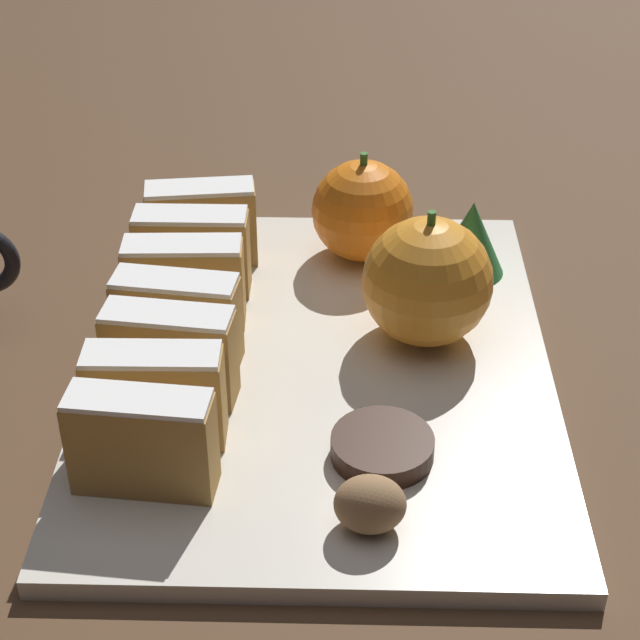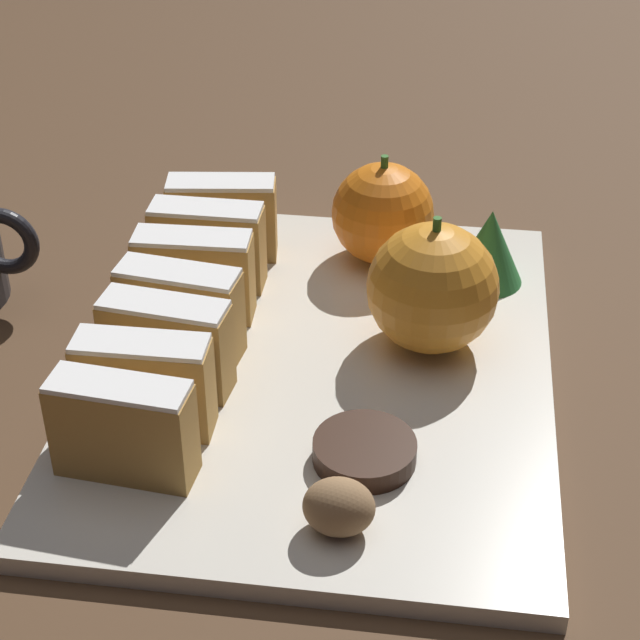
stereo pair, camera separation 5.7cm
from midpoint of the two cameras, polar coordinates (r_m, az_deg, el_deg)
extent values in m
plane|color=#513823|center=(0.65, 2.51, -3.13)|extent=(6.00, 6.00, 0.00)
cube|color=silver|center=(0.65, 2.52, -2.71)|extent=(0.28, 0.36, 0.01)
cube|color=#B28442|center=(0.56, -7.57, -5.98)|extent=(0.08, 0.03, 0.05)
cube|color=white|center=(0.54, -7.80, -3.64)|extent=(0.07, 0.03, 0.00)
cube|color=#B28442|center=(0.58, -6.59, -3.63)|extent=(0.07, 0.03, 0.05)
cube|color=white|center=(0.57, -6.78, -1.33)|extent=(0.07, 0.03, 0.00)
cube|color=#B28442|center=(0.61, -5.54, -1.51)|extent=(0.08, 0.03, 0.05)
cube|color=white|center=(0.60, -5.69, 0.74)|extent=(0.07, 0.03, 0.00)
cube|color=#B28442|center=(0.64, -4.88, 0.44)|extent=(0.08, 0.03, 0.05)
cube|color=white|center=(0.63, -5.00, 2.63)|extent=(0.07, 0.03, 0.00)
cube|color=#B28442|center=(0.67, -4.32, 2.22)|extent=(0.07, 0.03, 0.05)
cube|color=white|center=(0.66, -4.42, 4.34)|extent=(0.07, 0.03, 0.00)
cube|color=#B28442|center=(0.70, -3.70, 3.83)|extent=(0.07, 0.03, 0.05)
cube|color=white|center=(0.69, -3.78, 5.89)|extent=(0.07, 0.02, 0.00)
cube|color=#B28442|center=(0.74, -3.01, 5.30)|extent=(0.08, 0.03, 0.05)
cube|color=white|center=(0.72, -3.08, 7.29)|extent=(0.07, 0.03, 0.00)
sphere|color=orange|center=(0.64, 8.56, 1.61)|extent=(0.08, 0.08, 0.08)
cylinder|color=#38702D|center=(0.62, 8.89, 4.93)|extent=(0.01, 0.00, 0.01)
sphere|color=orange|center=(0.73, 5.61, 5.61)|extent=(0.07, 0.07, 0.07)
cylinder|color=#38702D|center=(0.71, 5.78, 8.28)|extent=(0.00, 0.01, 0.01)
ellipsoid|color=#8E6B47|center=(0.53, 4.15, -10.03)|extent=(0.04, 0.03, 0.03)
cylinder|color=black|center=(0.57, 5.27, -7.08)|extent=(0.06, 0.06, 0.01)
cone|color=#2D7538|center=(0.72, 11.28, 3.81)|extent=(0.05, 0.05, 0.05)
torus|color=#232328|center=(0.71, -14.37, 4.02)|extent=(0.05, 0.01, 0.05)
camera|label=1|loc=(0.03, -87.39, 1.78)|focal=60.00mm
camera|label=2|loc=(0.03, 92.61, -1.78)|focal=60.00mm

